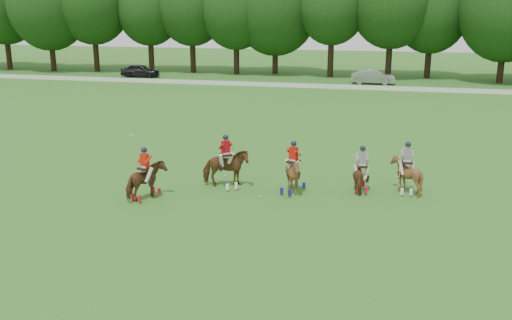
% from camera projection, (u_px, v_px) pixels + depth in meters
% --- Properties ---
extents(ground, '(180.00, 180.00, 0.00)m').
position_uv_depth(ground, '(197.00, 219.00, 22.35)').
color(ground, '#31631C').
rests_on(ground, ground).
extents(tree_line, '(117.98, 14.32, 14.75)m').
position_uv_depth(tree_line, '(335.00, 5.00, 65.26)').
color(tree_line, black).
rests_on(tree_line, ground).
extents(boundary_rail, '(120.00, 0.10, 0.44)m').
position_uv_depth(boundary_rail, '(320.00, 86.00, 57.98)').
color(boundary_rail, white).
rests_on(boundary_rail, ground).
extents(car_left, '(4.63, 2.20, 1.53)m').
position_uv_depth(car_left, '(140.00, 71.00, 66.92)').
color(car_left, black).
rests_on(car_left, ground).
extents(car_mid, '(4.62, 1.68, 1.51)m').
position_uv_depth(car_mid, '(373.00, 77.00, 60.91)').
color(car_mid, '#939297').
rests_on(car_mid, ground).
extents(polo_red_a, '(1.52, 2.09, 2.86)m').
position_uv_depth(polo_red_a, '(146.00, 181.00, 24.50)').
color(polo_red_a, '#532F16').
rests_on(polo_red_a, ground).
extents(polo_red_b, '(2.33, 2.30, 2.47)m').
position_uv_depth(polo_red_b, '(226.00, 168.00, 26.13)').
color(polo_red_b, '#532F16').
rests_on(polo_red_b, ground).
extents(polo_red_c, '(1.85, 1.94, 2.39)m').
position_uv_depth(polo_red_c, '(293.00, 174.00, 25.30)').
color(polo_red_c, '#532F16').
rests_on(polo_red_c, ground).
extents(polo_stripe_a, '(1.06, 1.74, 2.12)m').
position_uv_depth(polo_stripe_a, '(361.00, 175.00, 25.54)').
color(polo_stripe_a, '#532F16').
rests_on(polo_stripe_a, ground).
extents(polo_stripe_b, '(1.45, 1.60, 2.33)m').
position_uv_depth(polo_stripe_b, '(406.00, 174.00, 25.38)').
color(polo_stripe_b, '#532F16').
rests_on(polo_stripe_b, ground).
extents(polo_ball, '(0.09, 0.09, 0.09)m').
position_uv_depth(polo_ball, '(260.00, 197.00, 24.88)').
color(polo_ball, white).
rests_on(polo_ball, ground).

